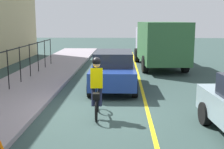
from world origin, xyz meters
TOP-DOWN VIEW (x-y plane):
  - ground_plane at (0.00, 0.00)m, footprint 80.00×80.00m
  - lane_line_centre at (0.00, -1.60)m, footprint 36.00×0.12m
  - cyclist_lead at (-0.49, -0.02)m, footprint 1.71×0.38m
  - parked_sedan_rear at (3.43, -0.38)m, footprint 4.42×1.97m
  - box_truck_background at (9.20, -3.01)m, footprint 6.84×2.86m

SIDE VIEW (x-z plane):
  - ground_plane at x=0.00m, z-range 0.00..0.00m
  - lane_line_centre at x=0.00m, z-range 0.00..0.01m
  - parked_sedan_rear at x=3.43m, z-range 0.03..1.61m
  - cyclist_lead at x=-0.49m, z-range 0.00..1.82m
  - box_truck_background at x=9.20m, z-range 0.16..2.94m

